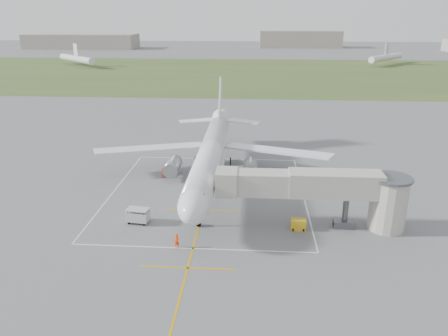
# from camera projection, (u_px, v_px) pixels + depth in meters

# --- Properties ---
(ground) EXTENTS (700.00, 700.00, 0.00)m
(ground) POSITION_uv_depth(u_px,v_px,m) (210.00, 183.00, 68.02)
(ground) COLOR #57575A
(ground) RESTS_ON ground
(grass_strip) EXTENTS (700.00, 120.00, 0.02)m
(grass_strip) POSITION_uv_depth(u_px,v_px,m) (240.00, 73.00, 190.10)
(grass_strip) COLOR #3A5424
(grass_strip) RESTS_ON ground
(apron_markings) EXTENTS (28.20, 60.00, 0.01)m
(apron_markings) POSITION_uv_depth(u_px,v_px,m) (206.00, 198.00, 62.55)
(apron_markings) COLOR #C68D0B
(apron_markings) RESTS_ON ground
(airliner) EXTENTS (38.93, 46.75, 13.52)m
(airliner) POSITION_uv_depth(u_px,v_px,m) (210.00, 155.00, 67.24)
(airliner) COLOR silver
(airliner) RESTS_ON ground
(jet_bridge) EXTENTS (23.40, 5.00, 7.20)m
(jet_bridge) POSITION_uv_depth(u_px,v_px,m) (328.00, 191.00, 52.73)
(jet_bridge) COLOR #A8A398
(jet_bridge) RESTS_ON ground
(gpu_unit) EXTENTS (1.83, 1.33, 1.35)m
(gpu_unit) POSITION_uv_depth(u_px,v_px,m) (298.00, 224.00, 53.37)
(gpu_unit) COLOR gold
(gpu_unit) RESTS_ON ground
(baggage_cart) EXTENTS (2.95, 2.02, 1.91)m
(baggage_cart) POSITION_uv_depth(u_px,v_px,m) (138.00, 216.00, 54.95)
(baggage_cart) COLOR #AFAFAF
(baggage_cart) RESTS_ON ground
(ramp_worker_nose) EXTENTS (0.71, 0.56, 1.72)m
(ramp_worker_nose) POSITION_uv_depth(u_px,v_px,m) (177.00, 241.00, 49.13)
(ramp_worker_nose) COLOR #FF3C08
(ramp_worker_nose) RESTS_ON ground
(ramp_worker_wing) EXTENTS (0.96, 0.86, 1.64)m
(ramp_worker_wing) POSITION_uv_depth(u_px,v_px,m) (163.00, 173.00, 70.10)
(ramp_worker_wing) COLOR red
(ramp_worker_wing) RESTS_ON ground
(distant_hangars) EXTENTS (345.00, 49.00, 12.00)m
(distant_hangars) POSITION_uv_depth(u_px,v_px,m) (224.00, 41.00, 316.37)
(distant_hangars) COLOR gray
(distant_hangars) RESTS_ON ground
(distant_aircraft) EXTENTS (177.02, 42.83, 8.85)m
(distant_aircraft) POSITION_uv_depth(u_px,v_px,m) (234.00, 58.00, 216.06)
(distant_aircraft) COLOR silver
(distant_aircraft) RESTS_ON ground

